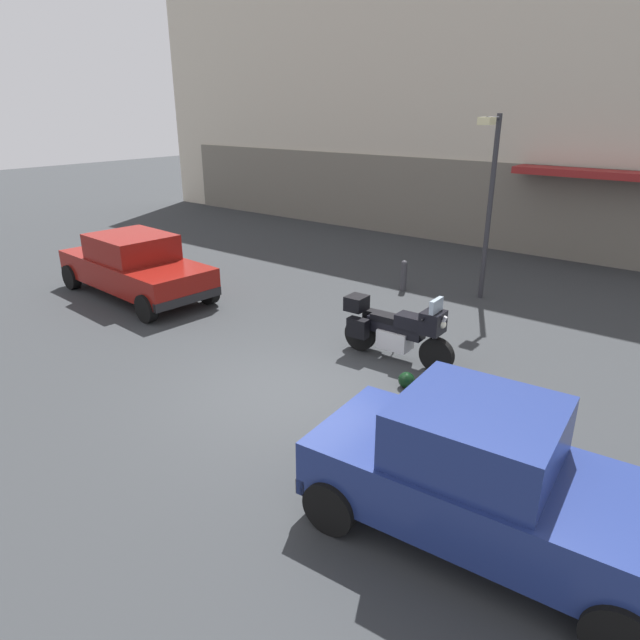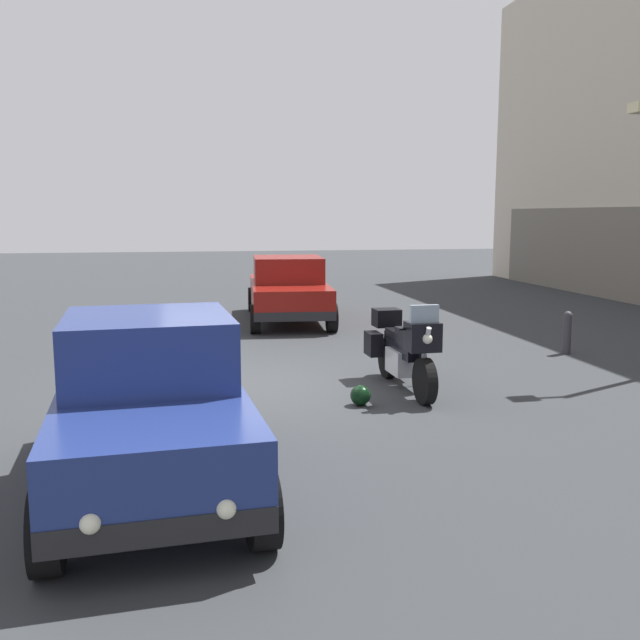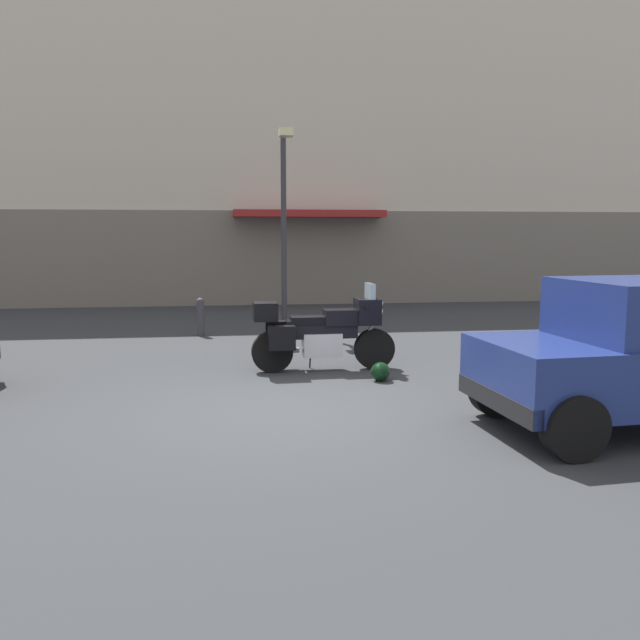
{
  "view_description": "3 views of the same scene",
  "coord_description": "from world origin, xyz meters",
  "views": [
    {
      "loc": [
        5.53,
        -6.15,
        4.48
      ],
      "look_at": [
        0.01,
        0.86,
        1.05
      ],
      "focal_mm": 31.34,
      "sensor_mm": 36.0,
      "label": 1
    },
    {
      "loc": [
        10.39,
        -0.84,
        2.56
      ],
      "look_at": [
        0.45,
        1.04,
        1.04
      ],
      "focal_mm": 39.17,
      "sensor_mm": 36.0,
      "label": 2
    },
    {
      "loc": [
        -0.67,
        -7.68,
        2.13
      ],
      "look_at": [
        0.51,
        1.04,
        0.96
      ],
      "focal_mm": 36.66,
      "sensor_mm": 36.0,
      "label": 3
    }
  ],
  "objects": [
    {
      "name": "motorcycle",
      "position": [
        0.69,
        2.26,
        0.62
      ],
      "size": [
        2.26,
        0.77,
        1.36
      ],
      "rotation": [
        0.0,
        0.0,
        0.03
      ],
      "color": "black",
      "rests_on": "ground"
    },
    {
      "name": "car_hatchback_near",
      "position": [
        3.86,
        -1.22,
        0.81
      ],
      "size": [
        3.96,
        2.04,
        1.64
      ],
      "rotation": [
        0.0,
        0.0,
        0.08
      ],
      "color": "navy",
      "rests_on": "ground"
    },
    {
      "name": "bollard_curbside",
      "position": [
        -1.33,
        6.05,
        0.43
      ],
      "size": [
        0.16,
        0.16,
        0.8
      ],
      "color": "#333338",
      "rests_on": "ground"
    },
    {
      "name": "ground_plane",
      "position": [
        0.0,
        0.0,
        0.0
      ],
      "size": [
        80.0,
        80.0,
        0.0
      ],
      "primitive_type": "plane",
      "color": "#2D3033"
    },
    {
      "name": "helmet",
      "position": [
        1.45,
        1.41,
        0.14
      ],
      "size": [
        0.28,
        0.28,
        0.28
      ],
      "primitive_type": "sphere",
      "color": "black",
      "rests_on": "ground"
    },
    {
      "name": "car_sedan_far",
      "position": [
        -6.37,
        1.53,
        0.78
      ],
      "size": [
        4.67,
        2.2,
        1.56
      ],
      "rotation": [
        0.0,
        0.0,
        3.07
      ],
      "color": "maroon",
      "rests_on": "ground"
    }
  ]
}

